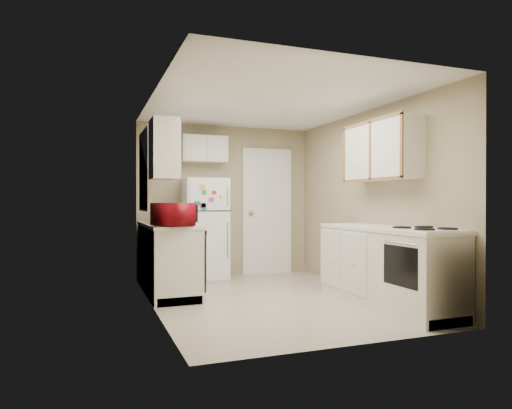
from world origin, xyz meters
name	(u,v)px	position (x,y,z in m)	size (l,w,h in m)	color
floor	(270,299)	(0.00, 0.00, 0.00)	(3.80, 3.80, 0.00)	beige
ceiling	(270,102)	(0.00, 0.00, 2.40)	(3.80, 3.80, 0.00)	white
wall_left	(153,201)	(-1.40, 0.00, 1.20)	(3.80, 3.80, 0.00)	tan
wall_right	(368,201)	(1.40, 0.00, 1.20)	(3.80, 3.80, 0.00)	tan
wall_back	(226,201)	(0.00, 1.90, 1.20)	(2.80, 2.80, 0.00)	tan
wall_front	(357,200)	(0.00, -1.90, 1.20)	(2.80, 2.80, 0.00)	tan
left_counter	(167,257)	(-1.10, 0.90, 0.45)	(0.60, 1.80, 0.90)	silver
dishwasher	(199,259)	(-0.81, 0.30, 0.49)	(0.03, 0.58, 0.72)	black
sink	(166,226)	(-1.10, 1.05, 0.86)	(0.54, 0.74, 0.16)	gray
microwave	(173,213)	(-1.15, 0.18, 1.05)	(0.27, 0.49, 0.33)	#9D0916
soap_bottle	(156,214)	(-1.15, 1.62, 1.00)	(0.08, 0.08, 0.18)	white
window_blinds	(146,171)	(-1.36, 1.05, 1.60)	(0.10, 0.98, 1.08)	silver
upper_cabinet_left	(164,149)	(-1.25, 0.22, 1.80)	(0.30, 0.45, 0.70)	silver
refrigerator	(205,229)	(-0.42, 1.57, 0.77)	(0.63, 0.61, 1.53)	white
cabinet_over_fridge	(204,149)	(-0.40, 1.75, 2.00)	(0.70, 0.30, 0.40)	silver
interior_door	(267,212)	(0.70, 1.86, 1.02)	(0.86, 0.06, 2.08)	white
right_counter	(386,266)	(1.10, -0.80, 0.45)	(0.60, 2.00, 0.90)	silver
stove	(424,277)	(1.10, -1.42, 0.42)	(0.57, 0.70, 0.85)	white
upper_cabinet_right	(382,151)	(1.25, -0.50, 1.80)	(0.30, 1.20, 0.70)	silver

